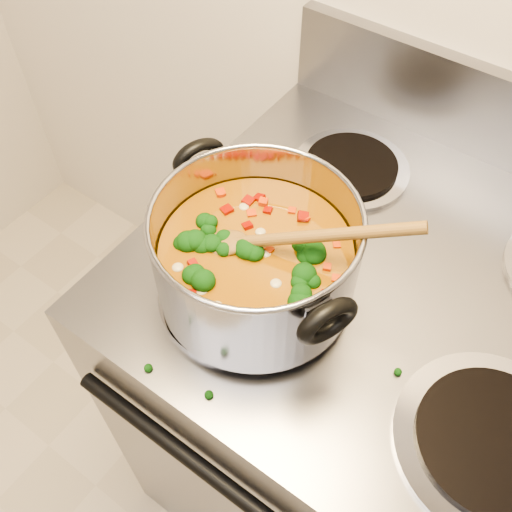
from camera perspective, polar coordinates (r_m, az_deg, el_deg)
The scene contains 4 objects.
electric_range at distance 1.26m, azimuth 10.70°, elevation -14.50°, with size 0.80×0.72×1.08m.
stockpot at distance 0.76m, azimuth 0.01°, elevation -0.19°, with size 0.33×0.27×0.16m.
wooden_spoon at distance 0.72m, azimuth 1.40°, elevation 1.64°, with size 0.27×0.15×0.12m.
cooktop_crumbs at distance 0.84m, azimuth 10.47°, elevation -3.87°, with size 0.17×0.29×0.01m.
Camera 1 is at (0.05, 0.64, 1.61)m, focal length 40.00 mm.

